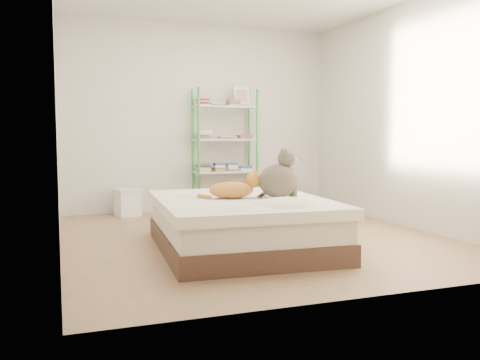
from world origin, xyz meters
name	(u,v)px	position (x,y,z in m)	size (l,w,h in m)	color
room	(254,112)	(0.00, 0.00, 1.30)	(3.81, 4.21, 2.61)	#A27B5A
bed	(241,224)	(-0.32, -0.49, 0.24)	(1.61, 1.96, 0.48)	#4F3126
orange_cat	(231,188)	(-0.40, -0.46, 0.58)	(0.49, 0.26, 0.20)	#C18D3D
grey_cat	(278,173)	(0.03, -0.56, 0.70)	(0.33, 0.40, 0.46)	brown
shelf_unit	(225,149)	(0.31, 1.88, 0.87)	(0.88, 0.36, 1.74)	green
cardboard_box	(265,205)	(0.53, 0.97, 0.19)	(0.63, 0.64, 0.42)	olive
white_bin	(128,202)	(-1.05, 1.85, 0.18)	(0.38, 0.35, 0.36)	white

